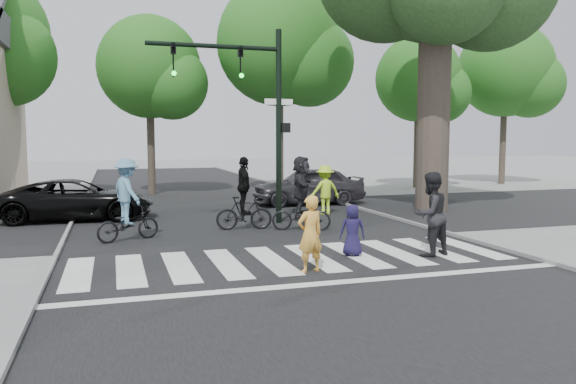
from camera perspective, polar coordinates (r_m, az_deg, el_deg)
name	(u,v)px	position (r m, az deg, el deg)	size (l,w,h in m)	color
ground	(308,269)	(11.63, 2.09, -7.83)	(120.00, 120.00, 0.00)	gray
road_stem	(251,231)	(16.33, -3.79, -3.93)	(10.00, 70.00, 0.01)	black
road_cross	(230,217)	(19.23, -5.90, -2.52)	(70.00, 10.00, 0.01)	black
curb_left	(64,238)	(15.93, -21.78, -4.39)	(0.10, 70.00, 0.10)	gray
curb_right	(406,221)	(18.17, 11.90, -2.94)	(0.10, 70.00, 0.10)	gray
crosswalk	(298,262)	(12.23, 1.05, -7.11)	(10.00, 3.85, 0.01)	silver
traffic_signal	(252,98)	(17.40, -3.66, 9.52)	(4.45, 0.29, 6.00)	black
bg_tree_2	(155,71)	(27.53, -13.36, 11.83)	(5.04, 4.80, 8.40)	brown
bg_tree_3	(287,48)	(27.50, -0.09, 14.42)	(6.30, 6.00, 10.20)	brown
bg_tree_4	(424,82)	(31.35, 13.65, 10.76)	(4.83, 4.60, 8.15)	brown
bg_tree_5	(512,74)	(35.33, 21.78, 11.10)	(5.67, 5.40, 9.30)	brown
pedestrian_woman	(310,234)	(11.20, 2.26, -4.29)	(0.57, 0.37, 1.55)	#F3AF40
pedestrian_child	(352,230)	(12.84, 6.57, -3.88)	(0.58, 0.38, 1.19)	#191539
pedestrian_adult	(430,214)	(13.14, 14.27, -2.19)	(0.93, 0.73, 1.92)	black
cyclist_left	(128,205)	(15.16, -15.99, -1.31)	(1.80, 1.27, 2.16)	black
cyclist_mid	(244,200)	(16.41, -4.49, -0.81)	(1.68, 1.04, 2.14)	black
cyclist_right	(301,197)	(16.23, 1.37, -0.56)	(1.81, 1.67, 2.16)	black
car_suv	(77,200)	(19.60, -20.65, -0.73)	(2.23, 4.85, 1.35)	black
car_grey	(308,186)	(22.66, 2.07, 0.66)	(1.81, 4.50, 1.53)	#38363C
bystander_hivis	(325,190)	(19.70, 3.76, 0.20)	(1.12, 0.64, 1.73)	#BCF129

